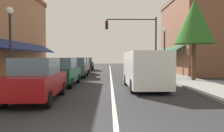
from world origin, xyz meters
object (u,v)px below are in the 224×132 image
object	(u,v)px
parked_car_nearest_left	(37,80)
traffic_signal_mast_arm	(139,35)
parked_car_third_left	(77,67)
street_lamp_right_mid	(165,44)
street_lamp_left_near	(10,34)
van_in_lane	(145,69)
parked_car_distant_left	(87,64)
parked_car_far_left	(81,66)
tree_right_near	(194,22)
parked_car_second_left	(62,72)

from	to	relation	value
parked_car_nearest_left	traffic_signal_mast_arm	xyz separation A→B (m)	(6.13, 13.85, 3.25)
parked_car_third_left	street_lamp_right_mid	size ratio (longest dim) A/B	0.93
street_lamp_left_near	street_lamp_right_mid	bearing A→B (deg)	40.98
van_in_lane	traffic_signal_mast_arm	world-z (taller)	traffic_signal_mast_arm
parked_car_distant_left	street_lamp_right_mid	size ratio (longest dim) A/B	0.93
parked_car_distant_left	street_lamp_left_near	size ratio (longest dim) A/B	0.96
parked_car_far_left	parked_car_distant_left	distance (m)	6.09
parked_car_nearest_left	street_lamp_left_near	world-z (taller)	street_lamp_left_near
street_lamp_left_near	tree_right_near	world-z (taller)	tree_right_near
parked_car_far_left	street_lamp_left_near	world-z (taller)	street_lamp_left_near
street_lamp_left_near	street_lamp_right_mid	world-z (taller)	street_lamp_right_mid
parked_car_nearest_left	van_in_lane	size ratio (longest dim) A/B	0.79
street_lamp_left_near	traffic_signal_mast_arm	bearing A→B (deg)	55.75
parked_car_second_left	traffic_signal_mast_arm	world-z (taller)	traffic_signal_mast_arm
street_lamp_right_mid	parked_car_distant_left	bearing A→B (deg)	128.55
parked_car_distant_left	parked_car_third_left	bearing A→B (deg)	-90.06
tree_right_near	street_lamp_right_mid	bearing A→B (deg)	107.38
parked_car_nearest_left	parked_car_distant_left	xyz separation A→B (m)	(-0.09, 20.86, 0.00)
parked_car_distant_left	tree_right_near	xyz separation A→B (m)	(9.31, -13.99, 3.49)
traffic_signal_mast_arm	street_lamp_left_near	bearing A→B (deg)	-124.25
parked_car_nearest_left	van_in_lane	world-z (taller)	van_in_lane
parked_car_second_left	traffic_signal_mast_arm	bearing A→B (deg)	57.12
parked_car_nearest_left	parked_car_third_left	distance (m)	10.57
parked_car_second_left	parked_car_far_left	bearing A→B (deg)	91.65
street_lamp_right_mid	tree_right_near	distance (m)	4.20
parked_car_nearest_left	parked_car_distant_left	size ratio (longest dim) A/B	1.00
parked_car_distant_left	street_lamp_right_mid	bearing A→B (deg)	-52.42
parked_car_third_left	traffic_signal_mast_arm	world-z (taller)	traffic_signal_mast_arm
parked_car_third_left	parked_car_distant_left	world-z (taller)	same
parked_car_third_left	parked_car_far_left	distance (m)	4.21
street_lamp_right_mid	traffic_signal_mast_arm	bearing A→B (deg)	120.94
parked_car_second_left	parked_car_third_left	size ratio (longest dim) A/B	1.00
parked_car_third_left	street_lamp_left_near	world-z (taller)	street_lamp_left_near
parked_car_far_left	parked_car_distant_left	xyz separation A→B (m)	(0.01, 6.09, 0.00)
parked_car_third_left	van_in_lane	bearing A→B (deg)	-56.95
traffic_signal_mast_arm	street_lamp_left_near	world-z (taller)	traffic_signal_mast_arm
parked_car_nearest_left	tree_right_near	distance (m)	12.02
parked_car_second_left	street_lamp_left_near	size ratio (longest dim) A/B	0.96
traffic_signal_mast_arm	street_lamp_right_mid	world-z (taller)	traffic_signal_mast_arm
traffic_signal_mast_arm	parked_car_second_left	bearing A→B (deg)	-123.84
street_lamp_left_near	parked_car_second_left	bearing A→B (deg)	54.43
traffic_signal_mast_arm	street_lamp_right_mid	bearing A→B (deg)	-59.06
parked_car_distant_left	traffic_signal_mast_arm	size ratio (longest dim) A/B	0.68
traffic_signal_mast_arm	tree_right_near	size ratio (longest dim) A/B	1.01
traffic_signal_mast_arm	street_lamp_right_mid	size ratio (longest dim) A/B	1.36
parked_car_third_left	van_in_lane	world-z (taller)	van_in_lane
parked_car_nearest_left	street_lamp_right_mid	bearing A→B (deg)	51.36
parked_car_distant_left	van_in_lane	size ratio (longest dim) A/B	0.79
tree_right_near	parked_car_far_left	bearing A→B (deg)	139.73
parked_car_second_left	van_in_lane	size ratio (longest dim) A/B	0.79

